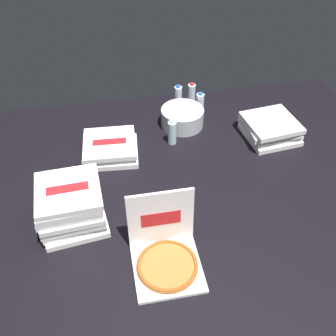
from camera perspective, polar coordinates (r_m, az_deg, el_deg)
ground_plane at (r=2.56m, az=1.62°, el=-3.82°), size 3.20×2.40×0.02m
open_pizza_box at (r=2.16m, az=-0.34°, el=-12.37°), size 0.36×0.39×0.38m
pizza_stack_right_near at (r=2.37m, az=-13.95°, el=-5.27°), size 0.41×0.42×0.26m
pizza_stack_right_far at (r=2.84m, az=-8.37°, el=2.94°), size 0.41×0.40×0.12m
pizza_stack_left_far at (r=3.06m, az=14.56°, el=5.64°), size 0.41×0.42×0.15m
ice_bucket at (r=3.09m, az=2.09°, el=7.35°), size 0.33×0.33×0.14m
water_bottle_0 at (r=3.34m, az=3.42°, el=10.61°), size 0.06×0.06×0.20m
water_bottle_1 at (r=3.30m, az=1.47°, el=10.30°), size 0.06×0.06×0.20m
water_bottle_2 at (r=3.22m, az=4.65°, el=9.22°), size 0.06×0.06×0.20m
water_bottle_3 at (r=2.89m, az=0.60°, el=5.16°), size 0.06×0.06×0.20m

